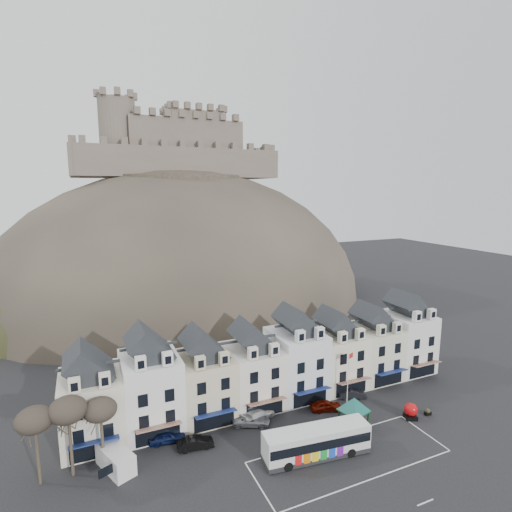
{
  "coord_description": "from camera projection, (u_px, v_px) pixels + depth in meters",
  "views": [
    {
      "loc": [
        -23.58,
        -30.94,
        29.32
      ],
      "look_at": [
        0.67,
        24.0,
        19.1
      ],
      "focal_mm": 28.0,
      "sensor_mm": 36.0,
      "label": 1
    }
  ],
  "objects": [
    {
      "name": "ground",
      "position": [
        342.0,
        469.0,
        42.21
      ],
      "size": [
        300.0,
        300.0,
        0.0
      ],
      "primitive_type": "plane",
      "color": "black",
      "rests_on": "ground"
    },
    {
      "name": "planter_west",
      "position": [
        428.0,
        412.0,
        52.18
      ],
      "size": [
        0.94,
        0.62,
        0.88
      ],
      "rotation": [
        0.0,
        0.0,
        -0.14
      ],
      "color": "black",
      "rests_on": "ground"
    },
    {
      "name": "coach_bay_markings",
      "position": [
        350.0,
        457.0,
        44.13
      ],
      "size": [
        22.0,
        7.5,
        0.01
      ],
      "primitive_type": "cube",
      "color": "silver",
      "rests_on": "ground"
    },
    {
      "name": "bus_shelter",
      "position": [
        354.0,
        404.0,
        49.07
      ],
      "size": [
        6.01,
        6.01,
        3.94
      ],
      "rotation": [
        0.0,
        0.0,
        0.25
      ],
      "color": "#103217",
      "rests_on": "ground"
    },
    {
      "name": "tree_left_mid",
      "position": [
        68.0,
        411.0,
        40.11
      ],
      "size": [
        3.78,
        3.78,
        8.64
      ],
      "color": "#372F23",
      "rests_on": "ground"
    },
    {
      "name": "car_white",
      "position": [
        258.0,
        414.0,
        51.16
      ],
      "size": [
        5.33,
        3.38,
        1.44
      ],
      "primitive_type": "imported",
      "rotation": [
        0.0,
        0.0,
        1.87
      ],
      "color": "silver",
      "rests_on": "ground"
    },
    {
      "name": "car_charcoal",
      "position": [
        352.0,
        394.0,
        56.38
      ],
      "size": [
        4.21,
        2.61,
        1.31
      ],
      "primitive_type": "imported",
      "rotation": [
        0.0,
        0.0,
        1.24
      ],
      "color": "black",
      "rests_on": "ground"
    },
    {
      "name": "car_silver",
      "position": [
        251.0,
        420.0,
        50.02
      ],
      "size": [
        5.08,
        3.86,
        1.3
      ],
      "primitive_type": "imported",
      "rotation": [
        0.0,
        0.0,
        1.14
      ],
      "color": "#94969B",
      "rests_on": "ground"
    },
    {
      "name": "car_navy",
      "position": [
        167.0,
        436.0,
        46.54
      ],
      "size": [
        4.45,
        2.23,
        1.46
      ],
      "primitive_type": "imported",
      "rotation": [
        0.0,
        0.0,
        1.45
      ],
      "color": "#0B143B",
      "rests_on": "ground"
    },
    {
      "name": "red_buoy",
      "position": [
        411.0,
        411.0,
        51.27
      ],
      "size": [
        1.83,
        1.83,
        2.09
      ],
      "rotation": [
        0.0,
        0.0,
        -0.37
      ],
      "color": "black",
      "rests_on": "ground"
    },
    {
      "name": "townhouse_terrace",
      "position": [
        276.0,
        362.0,
        55.78
      ],
      "size": [
        54.4,
        9.35,
        11.8
      ],
      "color": "white",
      "rests_on": "ground"
    },
    {
      "name": "castle_hill",
      "position": [
        189.0,
        301.0,
        104.87
      ],
      "size": [
        100.0,
        76.0,
        68.0
      ],
      "color": "#322C26",
      "rests_on": "ground"
    },
    {
      "name": "planter_east",
      "position": [
        411.0,
        412.0,
        52.18
      ],
      "size": [
        0.98,
        0.69,
        0.98
      ],
      "rotation": [
        0.0,
        0.0,
        0.01
      ],
      "color": "black",
      "rests_on": "ground"
    },
    {
      "name": "car_maroon",
      "position": [
        326.0,
        405.0,
        53.2
      ],
      "size": [
        4.46,
        2.8,
        1.42
      ],
      "primitive_type": "imported",
      "rotation": [
        0.0,
        0.0,
        1.28
      ],
      "color": "#651005",
      "rests_on": "ground"
    },
    {
      "name": "car_black",
      "position": [
        195.0,
        443.0,
        45.42
      ],
      "size": [
        4.29,
        1.92,
        1.37
      ],
      "primitive_type": "imported",
      "rotation": [
        0.0,
        0.0,
        1.45
      ],
      "color": "black",
      "rests_on": "ground"
    },
    {
      "name": "flagpole",
      "position": [
        348.0,
        376.0,
        53.76
      ],
      "size": [
        1.04,
        0.46,
        7.65
      ],
      "rotation": [
        0.0,
        0.0,
        0.38
      ],
      "color": "silver",
      "rests_on": "ground"
    },
    {
      "name": "white_van",
      "position": [
        116.0,
        459.0,
        41.98
      ],
      "size": [
        3.89,
        5.41,
        2.27
      ],
      "rotation": [
        0.0,
        0.0,
        0.39
      ],
      "color": "white",
      "rests_on": "ground"
    },
    {
      "name": "tree_left_near",
      "position": [
        100.0,
        410.0,
        41.42
      ],
      "size": [
        3.43,
        3.43,
        7.84
      ],
      "color": "#372F23",
      "rests_on": "ground"
    },
    {
      "name": "bus",
      "position": [
        317.0,
        441.0,
        43.91
      ],
      "size": [
        12.28,
        4.16,
        3.4
      ],
      "rotation": [
        0.0,
        0.0,
        -0.12
      ],
      "color": "#262628",
      "rests_on": "ground"
    },
    {
      "name": "castle",
      "position": [
        175.0,
        146.0,
        104.14
      ],
      "size": [
        50.2,
        22.2,
        22.0
      ],
      "color": "#64594C",
      "rests_on": "ground"
    },
    {
      "name": "tree_left_far",
      "position": [
        34.0,
        421.0,
        38.97
      ],
      "size": [
        3.61,
        3.61,
        8.24
      ],
      "color": "#372F23",
      "rests_on": "ground"
    }
  ]
}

